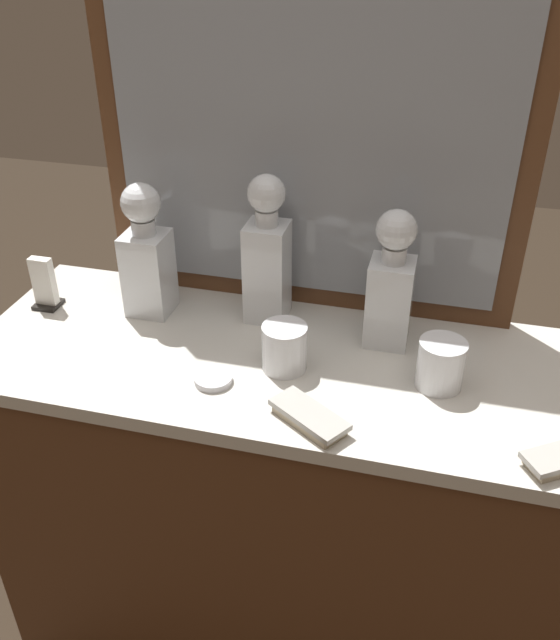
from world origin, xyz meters
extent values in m
plane|color=#2D2319|center=(0.00, 0.00, 0.00)|extent=(6.00, 6.00, 0.00)
cube|color=brown|center=(0.00, 0.00, 0.40)|extent=(1.14, 0.45, 0.81)
cube|color=silver|center=(0.00, 0.00, 0.82)|extent=(1.18, 0.46, 0.03)
cube|color=brown|center=(0.00, 0.22, 1.21)|extent=(0.83, 0.03, 0.75)
cube|color=gray|center=(0.00, 0.20, 1.21)|extent=(0.75, 0.01, 0.67)
cube|color=white|center=(-0.06, 0.13, 0.93)|extent=(0.08, 0.08, 0.20)
cube|color=#8C4C14|center=(-0.06, 0.13, 0.90)|extent=(0.07, 0.07, 0.12)
cylinder|color=white|center=(-0.06, 0.13, 1.05)|extent=(0.04, 0.04, 0.03)
sphere|color=white|center=(-0.06, 0.13, 1.10)|extent=(0.07, 0.07, 0.07)
cube|color=white|center=(0.18, 0.10, 0.92)|extent=(0.08, 0.08, 0.17)
cube|color=#8C4C14|center=(0.18, 0.10, 0.89)|extent=(0.07, 0.07, 0.11)
cylinder|color=white|center=(0.18, 0.10, 1.02)|extent=(0.04, 0.04, 0.03)
sphere|color=white|center=(0.18, 0.10, 1.06)|extent=(0.07, 0.07, 0.07)
cube|color=white|center=(-0.30, 0.10, 0.92)|extent=(0.09, 0.09, 0.17)
cube|color=#8C4C14|center=(-0.30, 0.10, 0.88)|extent=(0.07, 0.07, 0.10)
cylinder|color=white|center=(-0.30, 0.10, 1.02)|extent=(0.05, 0.05, 0.03)
sphere|color=white|center=(-0.30, 0.10, 1.07)|extent=(0.08, 0.08, 0.08)
cylinder|color=white|center=(0.02, -0.03, 0.88)|extent=(0.08, 0.08, 0.09)
cylinder|color=silver|center=(0.02, -0.03, 0.84)|extent=(0.08, 0.08, 0.01)
cylinder|color=white|center=(0.29, -0.01, 0.88)|extent=(0.08, 0.08, 0.09)
cylinder|color=silver|center=(0.29, -0.01, 0.84)|extent=(0.08, 0.08, 0.01)
cube|color=#B7A88C|center=(0.09, -0.17, 0.84)|extent=(0.13, 0.11, 0.01)
cube|color=#B7B5AD|center=(0.09, -0.17, 0.85)|extent=(0.15, 0.12, 0.01)
cylinder|color=silver|center=(-0.09, -0.10, 0.84)|extent=(0.07, 0.07, 0.01)
cube|color=black|center=(-0.51, 0.06, 0.84)|extent=(0.05, 0.05, 0.01)
cube|color=white|center=(-0.51, 0.06, 0.89)|extent=(0.04, 0.02, 0.11)
camera|label=1|loc=(0.26, -1.00, 1.56)|focal=38.27mm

